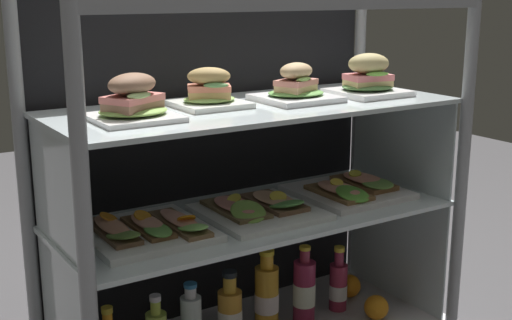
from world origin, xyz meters
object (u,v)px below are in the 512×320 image
plated_roll_sandwich_mid_right (368,80)px  open_sandwich_tray_center (258,209)px  juice_bottle_front_right_end (338,285)px  juice_bottle_front_middle (230,313)px  orange_fruit_near_left_post (349,286)px  plated_roll_sandwich_left_of_center (133,102)px  open_sandwich_tray_near_left_corner (147,229)px  juice_bottle_front_left_end (304,290)px  plated_roll_sandwich_right_of_center (296,88)px  orange_fruit_beside_bottles (376,307)px  plated_roll_sandwich_far_left (209,93)px  juice_bottle_back_left (267,296)px  open_sandwich_tray_mid_left (351,189)px

plated_roll_sandwich_mid_right → open_sandwich_tray_center: plated_roll_sandwich_mid_right is taller
juice_bottle_front_right_end → juice_bottle_front_middle: bearing=177.8°
orange_fruit_near_left_post → plated_roll_sandwich_left_of_center: bearing=-172.7°
open_sandwich_tray_near_left_corner → open_sandwich_tray_center: bearing=-0.7°
juice_bottle_front_middle → juice_bottle_front_left_end: size_ratio=0.89×
open_sandwich_tray_near_left_corner → plated_roll_sandwich_mid_right: bearing=-2.1°
open_sandwich_tray_center → juice_bottle_front_right_end: (0.32, 0.03, -0.32)m
plated_roll_sandwich_right_of_center → open_sandwich_tray_near_left_corner: (-0.46, -0.00, -0.32)m
orange_fruit_beside_bottles → open_sandwich_tray_near_left_corner: bearing=172.7°
juice_bottle_front_middle → plated_roll_sandwich_left_of_center: bearing=-167.6°
open_sandwich_tray_near_left_corner → orange_fruit_near_left_post: (0.74, 0.08, -0.36)m
plated_roll_sandwich_left_of_center → plated_roll_sandwich_far_left: bearing=15.9°
juice_bottle_front_right_end → juice_bottle_back_left: bearing=174.7°
plated_roll_sandwich_far_left → juice_bottle_front_middle: size_ratio=0.84×
open_sandwich_tray_near_left_corner → juice_bottle_front_left_end: 0.60m
open_sandwich_tray_mid_left → juice_bottle_front_right_end: open_sandwich_tray_mid_left is taller
plated_roll_sandwich_far_left → juice_bottle_back_left: size_ratio=0.72×
open_sandwich_tray_center → juice_bottle_front_middle: bearing=145.3°
plated_roll_sandwich_left_of_center → juice_bottle_front_right_end: (0.68, 0.05, -0.65)m
orange_fruit_beside_bottles → juice_bottle_front_left_end: bearing=148.8°
plated_roll_sandwich_right_of_center → juice_bottle_front_left_end: plated_roll_sandwich_right_of_center is taller
juice_bottle_front_middle → orange_fruit_beside_bottles: 0.47m
plated_roll_sandwich_right_of_center → juice_bottle_front_right_end: size_ratio=0.96×
orange_fruit_near_left_post → plated_roll_sandwich_mid_right: bearing=-113.9°
plated_roll_sandwich_mid_right → juice_bottle_front_right_end: plated_roll_sandwich_mid_right is taller
juice_bottle_front_middle → juice_bottle_front_right_end: juice_bottle_front_middle is taller
plated_roll_sandwich_far_left → open_sandwich_tray_near_left_corner: bearing=-168.0°
juice_bottle_front_middle → juice_bottle_back_left: size_ratio=0.87×
open_sandwich_tray_center → juice_bottle_front_middle: open_sandwich_tray_center is taller
plated_roll_sandwich_left_of_center → juice_bottle_back_left: (0.43, 0.07, -0.63)m
open_sandwich_tray_near_left_corner → open_sandwich_tray_center: (0.33, -0.00, -0.00)m
plated_roll_sandwich_far_left → juice_bottle_back_left: plated_roll_sandwich_far_left is taller
plated_roll_sandwich_right_of_center → juice_bottle_back_left: plated_roll_sandwich_right_of_center is taller
plated_roll_sandwich_far_left → juice_bottle_front_right_end: plated_roll_sandwich_far_left is taller
plated_roll_sandwich_left_of_center → plated_roll_sandwich_mid_right: size_ratio=0.99×
plated_roll_sandwich_left_of_center → orange_fruit_near_left_post: (0.77, 0.10, -0.69)m
juice_bottle_back_left → juice_bottle_front_left_end: (0.12, -0.02, -0.00)m
plated_roll_sandwich_right_of_center → juice_bottle_front_right_end: 0.67m
open_sandwich_tray_near_left_corner → juice_bottle_front_middle: 0.42m
plated_roll_sandwich_right_of_center → juice_bottle_back_left: 0.63m
plated_roll_sandwich_right_of_center → open_sandwich_tray_mid_left: bearing=-1.0°
juice_bottle_front_middle → juice_bottle_front_right_end: size_ratio=1.01×
orange_fruit_beside_bottles → orange_fruit_near_left_post: 0.17m
juice_bottle_front_middle → plated_roll_sandwich_mid_right: bearing=-8.7°
juice_bottle_front_middle → orange_fruit_near_left_post: size_ratio=2.82×
plated_roll_sandwich_mid_right → juice_bottle_front_left_end: bearing=164.3°
plated_roll_sandwich_far_left → orange_fruit_near_left_post: bearing=3.3°
plated_roll_sandwich_left_of_center → plated_roll_sandwich_right_of_center: 0.49m
plated_roll_sandwich_far_left → juice_bottle_back_left: (0.19, 0.01, -0.63)m
open_sandwich_tray_mid_left → juice_bottle_front_middle: 0.52m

